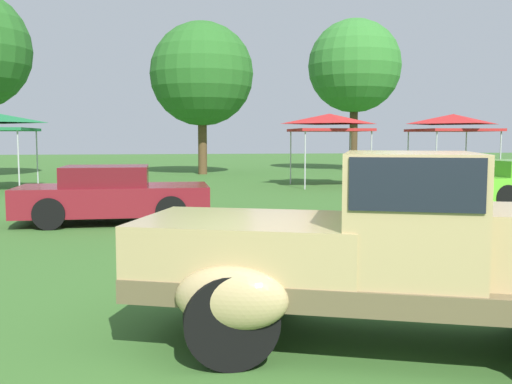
{
  "coord_description": "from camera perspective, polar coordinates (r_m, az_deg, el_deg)",
  "views": [
    {
      "loc": [
        -1.68,
        -4.31,
        1.82
      ],
      "look_at": [
        -0.46,
        3.77,
        1.05
      ],
      "focal_mm": 40.47,
      "sensor_mm": 36.0,
      "label": 1
    }
  ],
  "objects": [
    {
      "name": "ground_plane",
      "position": [
        4.97,
        12.34,
        -16.26
      ],
      "size": [
        120.0,
        120.0,
        0.0
      ],
      "primitive_type": "plane",
      "color": "#386628"
    },
    {
      "name": "feature_pickup_truck",
      "position": [
        5.13,
        13.89,
        -5.48
      ],
      "size": [
        4.71,
        2.93,
        1.7
      ],
      "color": "brown",
      "rests_on": "ground_plane"
    },
    {
      "name": "show_car_burgundy",
      "position": [
        12.69,
        -14.02,
        -0.3
      ],
      "size": [
        4.0,
        1.75,
        1.22
      ],
      "color": "maroon",
      "rests_on": "ground_plane"
    },
    {
      "name": "canopy_tent_center_field",
      "position": [
        21.82,
        7.27,
        6.93
      ],
      "size": [
        2.69,
        2.69,
        2.71
      ],
      "color": "#B7B7BC",
      "rests_on": "ground_plane"
    },
    {
      "name": "canopy_tent_right_field",
      "position": [
        23.23,
        18.89,
        6.59
      ],
      "size": [
        2.75,
        2.75,
        2.71
      ],
      "color": "#B7B7BC",
      "rests_on": "ground_plane"
    },
    {
      "name": "treeline_mid_left",
      "position": [
        29.04,
        -5.37,
        11.51
      ],
      "size": [
        5.08,
        5.08,
        7.48
      ],
      "color": "brown",
      "rests_on": "ground_plane"
    },
    {
      "name": "treeline_center",
      "position": [
        32.45,
        9.72,
        12.14
      ],
      "size": [
        5.03,
        5.03,
        8.21
      ],
      "color": "#47331E",
      "rests_on": "ground_plane"
    }
  ]
}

